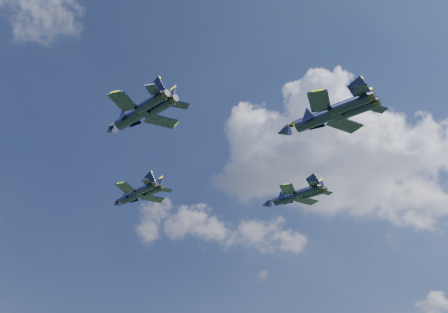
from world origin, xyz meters
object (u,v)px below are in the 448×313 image
jet_lead (132,196)px  jet_left (132,117)px  jet_slot (316,119)px  jet_right (287,198)px

jet_lead → jet_left: 26.17m
jet_lead → jet_slot: (7.37, -41.66, -0.07)m
jet_lead → jet_right: (24.30, -18.05, 0.14)m
jet_right → jet_slot: jet_slot is taller
jet_left → jet_right: (37.63, 4.42, -1.46)m
jet_lead → jet_left: jet_left is taller
jet_slot → jet_right: bearing=40.5°
jet_right → jet_slot: 29.06m
jet_slot → jet_lead: bearing=86.2°
jet_lead → jet_slot: 42.31m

